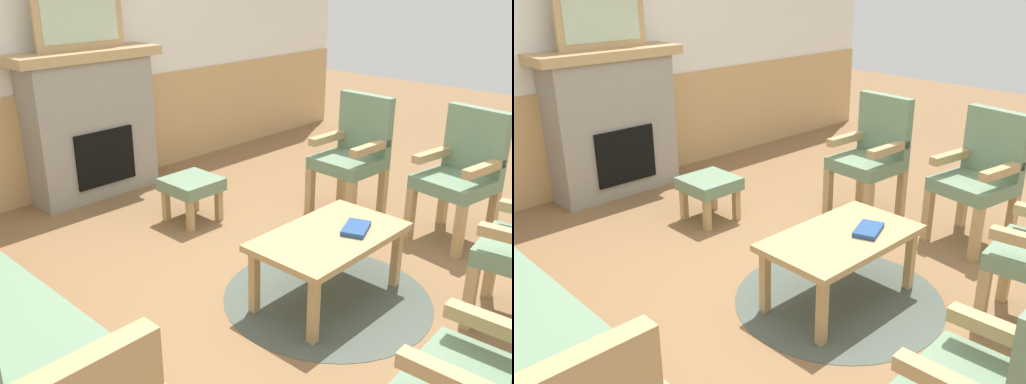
# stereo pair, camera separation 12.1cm
# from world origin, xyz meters

# --- Properties ---
(ground_plane) EXTENTS (14.00, 14.00, 0.00)m
(ground_plane) POSITION_xyz_m (0.00, 0.00, 0.00)
(ground_plane) COLOR olive
(wall_back) EXTENTS (7.20, 0.14, 2.70)m
(wall_back) POSITION_xyz_m (0.00, 2.60, 1.31)
(wall_back) COLOR white
(wall_back) RESTS_ON ground_plane
(fireplace) EXTENTS (1.30, 0.44, 1.28)m
(fireplace) POSITION_xyz_m (0.00, 2.35, 0.65)
(fireplace) COLOR gray
(fireplace) RESTS_ON ground_plane
(framed_picture) EXTENTS (0.80, 0.04, 0.56)m
(framed_picture) POSITION_xyz_m (0.00, 2.35, 1.56)
(framed_picture) COLOR tan
(framed_picture) RESTS_ON fireplace
(coffee_table) EXTENTS (0.96, 0.56, 0.44)m
(coffee_table) POSITION_xyz_m (0.02, -0.24, 0.39)
(coffee_table) COLOR tan
(coffee_table) RESTS_ON ground_plane
(round_rug) EXTENTS (1.29, 1.29, 0.01)m
(round_rug) POSITION_xyz_m (0.02, -0.24, 0.00)
(round_rug) COLOR #4C564C
(round_rug) RESTS_ON ground_plane
(book_on_table) EXTENTS (0.26, 0.21, 0.03)m
(book_on_table) POSITION_xyz_m (0.16, -0.33, 0.46)
(book_on_table) COLOR navy
(book_on_table) RESTS_ON coffee_table
(footstool) EXTENTS (0.40, 0.40, 0.36)m
(footstool) POSITION_xyz_m (0.21, 1.26, 0.28)
(footstool) COLOR tan
(footstool) RESTS_ON ground_plane
(armchair_near_fireplace) EXTENTS (0.50, 0.50, 0.98)m
(armchair_near_fireplace) POSITION_xyz_m (1.23, 0.43, 0.54)
(armchair_near_fireplace) COLOR tan
(armchair_near_fireplace) RESTS_ON ground_plane
(armchair_by_window_left) EXTENTS (0.54, 0.54, 0.98)m
(armchair_by_window_left) POSITION_xyz_m (1.38, -0.41, 0.54)
(armchair_by_window_left) COLOR tan
(armchair_by_window_left) RESTS_ON ground_plane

